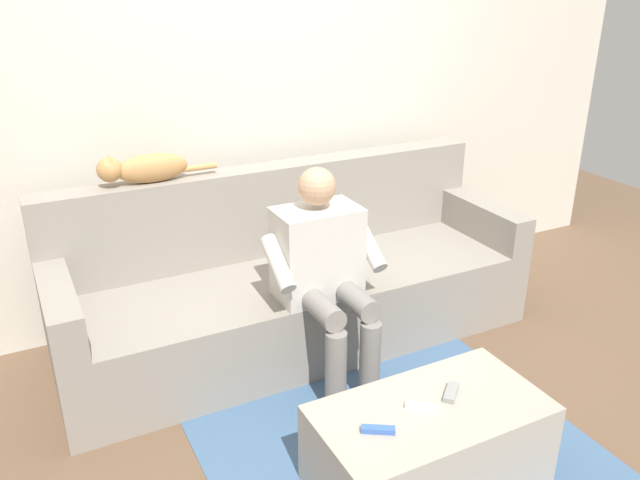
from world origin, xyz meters
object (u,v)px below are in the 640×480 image
(coffee_table, at_px, (428,444))
(remote_white, at_px, (421,407))
(person_solo_seated, at_px, (324,266))
(remote_gray, at_px, (451,392))
(cat_on_backrest, at_px, (143,168))
(couch, at_px, (294,286))
(remote_blue, at_px, (378,430))

(coffee_table, xyz_separation_m, remote_white, (0.04, -0.01, 0.19))
(coffee_table, distance_m, remote_white, 0.19)
(person_solo_seated, xyz_separation_m, remote_gray, (-0.14, 0.82, -0.24))
(coffee_table, xyz_separation_m, cat_on_backrest, (0.69, -1.52, 0.82))
(person_solo_seated, distance_m, remote_gray, 0.87)
(couch, distance_m, remote_white, 1.25)
(cat_on_backrest, bearing_deg, remote_white, 113.07)
(couch, height_order, remote_gray, couch)
(remote_gray, bearing_deg, remote_blue, 146.60)
(coffee_table, relative_size, remote_gray, 7.50)
(coffee_table, height_order, cat_on_backrest, cat_on_backrest)
(couch, xyz_separation_m, person_solo_seated, (0.03, 0.41, 0.30))
(remote_blue, bearing_deg, couch, 110.27)
(couch, bearing_deg, cat_on_backrest, -21.16)
(remote_gray, height_order, remote_white, remote_gray)
(person_solo_seated, distance_m, remote_blue, 0.94)
(couch, bearing_deg, remote_gray, 95.36)
(cat_on_backrest, distance_m, remote_blue, 1.73)
(remote_blue, bearing_deg, coffee_table, 37.90)
(remote_white, bearing_deg, person_solo_seated, -45.46)
(cat_on_backrest, bearing_deg, couch, 158.84)
(coffee_table, height_order, person_solo_seated, person_solo_seated)
(person_solo_seated, bearing_deg, remote_white, 88.93)
(person_solo_seated, bearing_deg, coffee_table, 91.92)
(person_solo_seated, bearing_deg, couch, -93.99)
(person_solo_seated, xyz_separation_m, remote_white, (0.02, 0.84, -0.24))
(coffee_table, relative_size, remote_blue, 7.35)
(remote_gray, bearing_deg, couch, 53.13)
(coffee_table, xyz_separation_m, person_solo_seated, (0.03, -0.85, 0.43))
(couch, xyz_separation_m, remote_white, (0.04, 1.25, 0.06))
(person_solo_seated, height_order, remote_white, person_solo_seated)
(couch, bearing_deg, remote_blue, 78.62)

